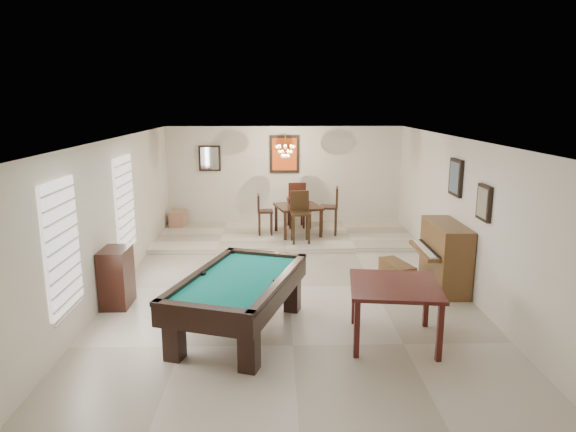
{
  "coord_description": "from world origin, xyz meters",
  "views": [
    {
      "loc": [
        -0.22,
        -8.61,
        3.21
      ],
      "look_at": [
        0.0,
        0.6,
        1.15
      ],
      "focal_mm": 32.0,
      "sensor_mm": 36.0,
      "label": 1
    }
  ],
  "objects_px": {
    "square_table": "(394,313)",
    "flower_vase": "(298,195)",
    "dining_chair_north": "(296,204)",
    "dining_chair_west": "(265,214)",
    "piano_bench": "(397,274)",
    "dining_table": "(298,217)",
    "corner_bench": "(178,218)",
    "upright_piano": "(437,256)",
    "pool_table": "(239,305)",
    "apothecary_chest": "(117,277)",
    "dining_chair_east": "(329,211)",
    "chandelier": "(285,147)",
    "dining_chair_south": "(300,217)"
  },
  "relations": [
    {
      "from": "square_table",
      "to": "flower_vase",
      "type": "bearing_deg",
      "value": 101.34
    },
    {
      "from": "dining_chair_north",
      "to": "dining_chair_west",
      "type": "height_order",
      "value": "dining_chair_north"
    },
    {
      "from": "piano_bench",
      "to": "dining_table",
      "type": "height_order",
      "value": "dining_table"
    },
    {
      "from": "flower_vase",
      "to": "corner_bench",
      "type": "height_order",
      "value": "flower_vase"
    },
    {
      "from": "corner_bench",
      "to": "upright_piano",
      "type": "bearing_deg",
      "value": -38.35
    },
    {
      "from": "upright_piano",
      "to": "dining_table",
      "type": "height_order",
      "value": "upright_piano"
    },
    {
      "from": "flower_vase",
      "to": "dining_chair_west",
      "type": "relative_size",
      "value": 0.26
    },
    {
      "from": "square_table",
      "to": "dining_chair_west",
      "type": "xyz_separation_m",
      "value": [
        -1.85,
        5.38,
        0.19
      ]
    },
    {
      "from": "pool_table",
      "to": "flower_vase",
      "type": "height_order",
      "value": "flower_vase"
    },
    {
      "from": "pool_table",
      "to": "apothecary_chest",
      "type": "distance_m",
      "value": 2.28
    },
    {
      "from": "piano_bench",
      "to": "dining_chair_west",
      "type": "relative_size",
      "value": 0.83
    },
    {
      "from": "dining_chair_east",
      "to": "pool_table",
      "type": "bearing_deg",
      "value": -11.44
    },
    {
      "from": "pool_table",
      "to": "dining_chair_east",
      "type": "relative_size",
      "value": 2.14
    },
    {
      "from": "pool_table",
      "to": "dining_chair_west",
      "type": "relative_size",
      "value": 2.53
    },
    {
      "from": "flower_vase",
      "to": "corner_bench",
      "type": "bearing_deg",
      "value": 163.9
    },
    {
      "from": "pool_table",
      "to": "apothecary_chest",
      "type": "relative_size",
      "value": 2.58
    },
    {
      "from": "flower_vase",
      "to": "dining_chair_west",
      "type": "height_order",
      "value": "flower_vase"
    },
    {
      "from": "pool_table",
      "to": "upright_piano",
      "type": "relative_size",
      "value": 1.75
    },
    {
      "from": "piano_bench",
      "to": "corner_bench",
      "type": "relative_size",
      "value": 1.79
    },
    {
      "from": "dining_chair_north",
      "to": "square_table",
      "type": "bearing_deg",
      "value": 94.04
    },
    {
      "from": "corner_bench",
      "to": "chandelier",
      "type": "bearing_deg",
      "value": -18.23
    },
    {
      "from": "dining_chair_south",
      "to": "dining_chair_north",
      "type": "height_order",
      "value": "dining_chair_north"
    },
    {
      "from": "square_table",
      "to": "dining_chair_east",
      "type": "distance_m",
      "value": 5.37
    },
    {
      "from": "pool_table",
      "to": "dining_chair_west",
      "type": "height_order",
      "value": "dining_chair_west"
    },
    {
      "from": "upright_piano",
      "to": "flower_vase",
      "type": "bearing_deg",
      "value": 124.59
    },
    {
      "from": "dining_chair_east",
      "to": "dining_chair_north",
      "type": "bearing_deg",
      "value": -126.02
    },
    {
      "from": "apothecary_chest",
      "to": "corner_bench",
      "type": "height_order",
      "value": "apothecary_chest"
    },
    {
      "from": "dining_chair_west",
      "to": "pool_table",
      "type": "bearing_deg",
      "value": 174.26
    },
    {
      "from": "dining_table",
      "to": "flower_vase",
      "type": "distance_m",
      "value": 0.53
    },
    {
      "from": "square_table",
      "to": "dining_chair_north",
      "type": "bearing_deg",
      "value": 100.22
    },
    {
      "from": "corner_bench",
      "to": "pool_table",
      "type": "bearing_deg",
      "value": -71.64
    },
    {
      "from": "piano_bench",
      "to": "dining_chair_north",
      "type": "height_order",
      "value": "dining_chair_north"
    },
    {
      "from": "upright_piano",
      "to": "dining_chair_west",
      "type": "xyz_separation_m",
      "value": [
        -3.07,
        3.34,
        0.02
      ]
    },
    {
      "from": "square_table",
      "to": "chandelier",
      "type": "xyz_separation_m",
      "value": [
        -1.37,
        5.34,
        1.79
      ]
    },
    {
      "from": "apothecary_chest",
      "to": "dining_table",
      "type": "xyz_separation_m",
      "value": [
        3.07,
        4.0,
        0.06
      ]
    },
    {
      "from": "piano_bench",
      "to": "dining_chair_west",
      "type": "xyz_separation_m",
      "value": [
        -2.39,
        3.27,
        0.38
      ]
    },
    {
      "from": "apothecary_chest",
      "to": "dining_chair_north",
      "type": "relative_size",
      "value": 0.81
    },
    {
      "from": "pool_table",
      "to": "corner_bench",
      "type": "height_order",
      "value": "pool_table"
    },
    {
      "from": "flower_vase",
      "to": "dining_chair_east",
      "type": "distance_m",
      "value": 0.82
    },
    {
      "from": "pool_table",
      "to": "square_table",
      "type": "relative_size",
      "value": 2.04
    },
    {
      "from": "pool_table",
      "to": "dining_chair_south",
      "type": "xyz_separation_m",
      "value": [
        1.07,
        4.32,
        0.29
      ]
    },
    {
      "from": "upright_piano",
      "to": "chandelier",
      "type": "relative_size",
      "value": 2.32
    },
    {
      "from": "dining_chair_north",
      "to": "dining_table",
      "type": "bearing_deg",
      "value": 85.43
    },
    {
      "from": "dining_chair_west",
      "to": "dining_chair_east",
      "type": "relative_size",
      "value": 0.85
    },
    {
      "from": "dining_chair_west",
      "to": "square_table",
      "type": "bearing_deg",
      "value": -163.75
    },
    {
      "from": "flower_vase",
      "to": "dining_chair_south",
      "type": "height_order",
      "value": "dining_chair_south"
    },
    {
      "from": "apothecary_chest",
      "to": "dining_table",
      "type": "relative_size",
      "value": 0.96
    },
    {
      "from": "pool_table",
      "to": "dining_chair_north",
      "type": "height_order",
      "value": "dining_chair_north"
    },
    {
      "from": "flower_vase",
      "to": "dining_chair_north",
      "type": "distance_m",
      "value": 0.8
    },
    {
      "from": "upright_piano",
      "to": "dining_table",
      "type": "bearing_deg",
      "value": 124.59
    }
  ]
}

